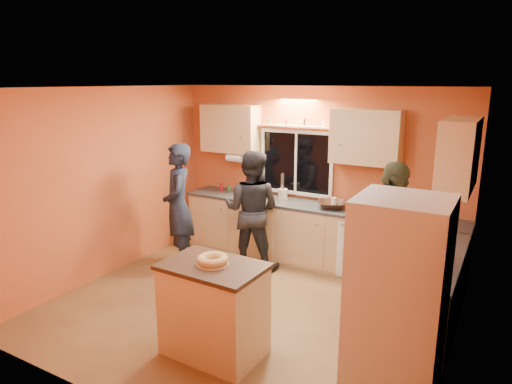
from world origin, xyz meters
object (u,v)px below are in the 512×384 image
Objects in this scene: refrigerator at (397,305)px; person_left at (178,206)px; person_right at (390,243)px; person_center at (252,210)px; island at (214,309)px.

person_left is (-3.44, 1.46, 0.01)m from refrigerator.
person_right reaches higher than person_left.
person_center is at bearing 79.96° from person_right.
person_right is at bearing 105.95° from refrigerator.
island is 2.41m from person_left.
person_left is 1.07m from person_center.
island is at bearing 144.04° from person_right.
person_center is at bearing 112.25° from island.
person_center is at bearing 77.08° from person_left.
person_left is 0.99× the size of person_right.
person_left is at bearing 14.68° from person_center.
island is 0.58× the size of person_center.
island is at bearing 8.10° from person_left.
person_left is 1.05× the size of person_center.
refrigerator is at bearing 28.14° from person_left.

